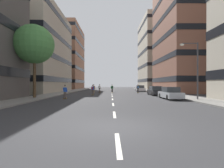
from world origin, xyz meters
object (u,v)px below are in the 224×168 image
(skater_0, at_px, (100,88))
(streetlamp_right, at_px, (194,64))
(parked_car_near, at_px, (155,91))
(skater_4, at_px, (65,91))
(parked_car_far, at_px, (170,93))
(skater_1, at_px, (94,88))
(skater_5, at_px, (112,88))
(skater_3, at_px, (93,89))
(skater_2, at_px, (138,88))
(street_tree_near, at_px, (34,44))
(parked_car_mid, at_px, (140,89))

(skater_0, bearing_deg, streetlamp_right, -53.99)
(parked_car_near, bearing_deg, streetlamp_right, -75.88)
(skater_0, xyz_separation_m, skater_4, (-3.41, -14.41, 0.00))
(parked_car_far, height_order, skater_1, skater_1)
(parked_car_far, bearing_deg, skater_5, 115.48)
(parked_car_near, xyz_separation_m, skater_5, (-7.14, 8.07, 0.32))
(parked_car_near, distance_m, skater_0, 12.59)
(parked_car_far, height_order, skater_3, skater_3)
(skater_4, relative_size, skater_5, 1.00)
(parked_car_near, relative_size, parked_car_far, 1.00)
(parked_car_near, height_order, skater_2, skater_2)
(skater_3, distance_m, skater_5, 8.49)
(skater_0, height_order, skater_5, same)
(skater_1, bearing_deg, skater_2, 5.17)
(street_tree_near, xyz_separation_m, skater_3, (6.83, 6.31, -5.98))
(skater_1, bearing_deg, streetlamp_right, -48.69)
(street_tree_near, relative_size, streetlamp_right, 1.44)
(streetlamp_right, height_order, skater_0, streetlamp_right)
(streetlamp_right, xyz_separation_m, skater_3, (-12.65, 8.87, -3.12))
(parked_car_mid, xyz_separation_m, parked_car_far, (0.00, -20.86, 0.00))
(parked_car_mid, height_order, skater_3, skater_3)
(skater_3, bearing_deg, streetlamp_right, -35.05)
(parked_car_far, bearing_deg, skater_4, 178.37)
(parked_car_far, relative_size, skater_3, 2.47)
(skater_0, bearing_deg, parked_car_near, -38.75)
(skater_4, bearing_deg, parked_car_mid, 57.15)
(skater_0, bearing_deg, street_tree_near, -118.28)
(skater_3, bearing_deg, parked_car_mid, 52.55)
(skater_4, bearing_deg, parked_car_far, -1.63)
(parked_car_near, relative_size, skater_0, 2.47)
(parked_car_near, relative_size, skater_1, 2.47)
(streetlamp_right, height_order, skater_3, streetlamp_right)
(skater_2, bearing_deg, skater_1, -174.83)
(streetlamp_right, relative_size, skater_2, 3.65)
(parked_car_mid, relative_size, street_tree_near, 0.47)
(parked_car_near, height_order, parked_car_mid, same)
(parked_car_far, relative_size, skater_4, 2.47)
(parked_car_far, relative_size, skater_1, 2.47)
(skater_0, distance_m, skater_4, 14.81)
(street_tree_near, distance_m, skater_2, 21.23)
(parked_car_far, xyz_separation_m, streetlamp_right, (2.16, -1.69, 3.44))
(parked_car_far, bearing_deg, parked_car_near, 90.00)
(street_tree_near, relative_size, skater_4, 5.27)
(street_tree_near, bearing_deg, skater_0, 61.72)
(street_tree_near, relative_size, skater_3, 5.27)
(skater_3, bearing_deg, skater_4, -111.98)
(parked_car_near, distance_m, streetlamp_right, 9.52)
(parked_car_mid, bearing_deg, skater_2, -104.15)
(parked_car_far, distance_m, skater_0, 17.75)
(skater_2, bearing_deg, parked_car_mid, 75.85)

